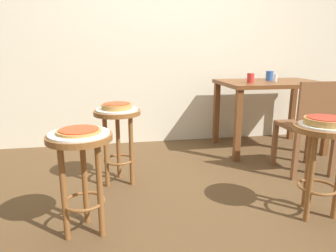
{
  "coord_description": "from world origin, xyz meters",
  "views": [
    {
      "loc": [
        -0.61,
        -2.01,
        1.1
      ],
      "look_at": [
        -0.23,
        0.1,
        0.56
      ],
      "focal_mm": 32.69,
      "sensor_mm": 36.0,
      "label": 1
    }
  ],
  "objects": [
    {
      "name": "pizza_foreground",
      "position": [
        0.71,
        -0.33,
        0.66
      ],
      "size": [
        0.26,
        0.26,
        0.05
      ],
      "color": "#B78442",
      "rests_on": "serving_plate_foreground"
    },
    {
      "name": "ground_plane",
      "position": [
        0.0,
        0.0,
        0.0
      ],
      "size": [
        6.0,
        6.0,
        0.0
      ],
      "primitive_type": "plane",
      "color": "brown"
    },
    {
      "name": "pizza_middle",
      "position": [
        -0.81,
        -0.26,
        0.65
      ],
      "size": [
        0.25,
        0.25,
        0.02
      ],
      "color": "#B78442",
      "rests_on": "serving_plate_middle"
    },
    {
      "name": "stool_leftside",
      "position": [
        -0.59,
        0.44,
        0.47
      ],
      "size": [
        0.38,
        0.38,
        0.63
      ],
      "color": "brown",
      "rests_on": "ground_plane"
    },
    {
      "name": "serving_plate_foreground",
      "position": [
        0.71,
        -0.33,
        0.63
      ],
      "size": [
        0.32,
        0.32,
        0.01
      ],
      "primitive_type": "cylinder",
      "color": "silver",
      "rests_on": "stool_foreground"
    },
    {
      "name": "wooden_chair",
      "position": [
        1.09,
        0.35,
        0.47
      ],
      "size": [
        0.41,
        0.41,
        0.85
      ],
      "color": "brown",
      "rests_on": "ground_plane"
    },
    {
      "name": "serving_plate_middle",
      "position": [
        -0.81,
        -0.26,
        0.63
      ],
      "size": [
        0.35,
        0.35,
        0.01
      ],
      "primitive_type": "cylinder",
      "color": "white",
      "rests_on": "stool_middle"
    },
    {
      "name": "stool_foreground",
      "position": [
        0.71,
        -0.33,
        0.47
      ],
      "size": [
        0.38,
        0.38,
        0.63
      ],
      "color": "brown",
      "rests_on": "ground_plane"
    },
    {
      "name": "dining_table",
      "position": [
        1.09,
        1.09,
        0.66
      ],
      "size": [
        1.1,
        0.75,
        0.77
      ],
      "color": "brown",
      "rests_on": "ground_plane"
    },
    {
      "name": "pizza_leftside",
      "position": [
        -0.59,
        0.44,
        0.66
      ],
      "size": [
        0.24,
        0.24,
        0.05
      ],
      "color": "#B78442",
      "rests_on": "serving_plate_leftside"
    },
    {
      "name": "back_wall",
      "position": [
        0.0,
        1.65,
        1.5
      ],
      "size": [
        6.0,
        0.1,
        3.0
      ],
      "primitive_type": "cube",
      "color": "beige",
      "rests_on": "ground_plane"
    },
    {
      "name": "cup_near_edge",
      "position": [
        0.79,
        0.97,
        0.82
      ],
      "size": [
        0.07,
        0.07,
        0.1
      ],
      "primitive_type": "cylinder",
      "color": "red",
      "rests_on": "dining_table"
    },
    {
      "name": "serving_plate_leftside",
      "position": [
        -0.59,
        0.44,
        0.63
      ],
      "size": [
        0.33,
        0.33,
        0.01
      ],
      "primitive_type": "cylinder",
      "color": "white",
      "rests_on": "stool_leftside"
    },
    {
      "name": "cup_far_edge",
      "position": [
        1.12,
        1.18,
        0.82
      ],
      "size": [
        0.08,
        0.08,
        0.1
      ],
      "primitive_type": "cylinder",
      "color": "#3360B2",
      "rests_on": "dining_table"
    },
    {
      "name": "condiment_shaker",
      "position": [
        1.12,
        1.05,
        0.81
      ],
      "size": [
        0.04,
        0.04,
        0.08
      ],
      "primitive_type": "cylinder",
      "color": "white",
      "rests_on": "dining_table"
    },
    {
      "name": "stool_middle",
      "position": [
        -0.81,
        -0.26,
        0.47
      ],
      "size": [
        0.38,
        0.38,
        0.63
      ],
      "color": "brown",
      "rests_on": "ground_plane"
    }
  ]
}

